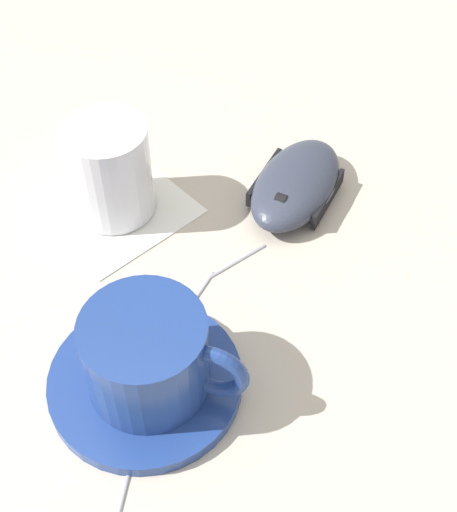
# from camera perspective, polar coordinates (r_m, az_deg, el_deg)

# --- Properties ---
(ground_plane) EXTENTS (3.00, 3.00, 0.00)m
(ground_plane) POSITION_cam_1_polar(r_m,az_deg,el_deg) (0.58, -5.41, -0.14)
(ground_plane) COLOR #B2A899
(saucer) EXTENTS (0.13, 0.13, 0.01)m
(saucer) POSITION_cam_1_polar(r_m,az_deg,el_deg) (0.50, -6.65, -9.90)
(saucer) COLOR navy
(saucer) RESTS_ON ground
(coffee_cup) EXTENTS (0.11, 0.08, 0.06)m
(coffee_cup) POSITION_cam_1_polar(r_m,az_deg,el_deg) (0.47, -6.36, -7.92)
(coffee_cup) COLOR navy
(coffee_cup) RESTS_ON saucer
(computer_mouse) EXTENTS (0.07, 0.12, 0.03)m
(computer_mouse) POSITION_cam_1_polar(r_m,az_deg,el_deg) (0.61, 5.41, 5.74)
(computer_mouse) COLOR #2D3342
(computer_mouse) RESTS_ON ground
(mouse_cable) EXTENTS (0.11, 0.33, 0.00)m
(mouse_cable) POSITION_cam_1_polar(r_m,az_deg,el_deg) (0.49, -4.84, -13.40)
(mouse_cable) COLOR gray
(mouse_cable) RESTS_ON ground
(napkin_under_glass) EXTENTS (0.15, 0.15, 0.00)m
(napkin_under_glass) POSITION_cam_1_polar(r_m,az_deg,el_deg) (0.62, -9.12, 3.84)
(napkin_under_glass) COLOR silver
(napkin_under_glass) RESTS_ON ground
(drinking_glass) EXTENTS (0.07, 0.07, 0.08)m
(drinking_glass) POSITION_cam_1_polar(r_m,az_deg,el_deg) (0.59, -9.50, 6.80)
(drinking_glass) COLOR silver
(drinking_glass) RESTS_ON napkin_under_glass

